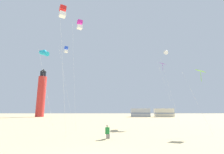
{
  "coord_description": "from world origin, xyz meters",
  "views": [
    {
      "loc": [
        1.2,
        -6.67,
        2.38
      ],
      "look_at": [
        1.18,
        13.13,
        6.43
      ],
      "focal_mm": 25.7,
      "sensor_mm": 36.0,
      "label": 1
    }
  ],
  "objects": [
    {
      "name": "kite_box_blue",
      "position": [
        -7.6,
        22.3,
        13.64
      ],
      "size": [
        2.84,
        2.51,
        14.26
      ],
      "color": "silver",
      "rests_on": "ground"
    },
    {
      "name": "kite_tube_cyan",
      "position": [
        -9.42,
        17.08,
        11.1
      ],
      "size": [
        3.3,
        3.24,
        11.8
      ],
      "color": "silver",
      "rests_on": "ground"
    },
    {
      "name": "kite_diamond_lime",
      "position": [
        10.92,
        10.51,
        6.36
      ],
      "size": [
        2.41,
        2.41,
        6.8
      ],
      "color": "silver",
      "rests_on": "ground"
    },
    {
      "name": "kite_tube_white",
      "position": [
        11.05,
        21.18,
        12.68
      ],
      "size": [
        2.59,
        2.95,
        13.39
      ],
      "color": "silver",
      "rests_on": "ground"
    },
    {
      "name": "kite_flyer_standing",
      "position": [
        0.83,
        7.33,
        0.61
      ],
      "size": [
        0.37,
        0.53,
        1.16
      ],
      "rotation": [
        0.0,
        0.0,
        3.02
      ],
      "color": "#238438",
      "rests_on": "ground"
    },
    {
      "name": "rv_van_cream",
      "position": [
        18.92,
        49.22,
        1.39
      ],
      "size": [
        6.48,
        2.45,
        2.8
      ],
      "rotation": [
        0.0,
        0.0,
        0.02
      ],
      "color": "beige",
      "rests_on": "ground"
    },
    {
      "name": "lighthouse_distant",
      "position": [
        -23.59,
        49.53,
        7.84
      ],
      "size": [
        2.8,
        2.8,
        16.8
      ],
      "color": "red",
      "rests_on": "ground"
    },
    {
      "name": "rv_van_silver",
      "position": [
        10.98,
        49.72,
        1.39
      ],
      "size": [
        6.51,
        2.55,
        2.8
      ],
      "rotation": [
        0.0,
        0.0,
        -0.03
      ],
      "color": "#B7BABF",
      "rests_on": "ground"
    },
    {
      "name": "kite_box_magenta",
      "position": [
        -3.03,
        12.51,
        13.28
      ],
      "size": [
        1.31,
        1.31,
        13.89
      ],
      "color": "silver",
      "rests_on": "ground"
    },
    {
      "name": "kite_diamond_violet",
      "position": [
        9.49,
        18.53,
        9.38
      ],
      "size": [
        2.7,
        2.02,
        10.01
      ],
      "color": "silver",
      "rests_on": "ground"
    },
    {
      "name": "kite_box_scarlet",
      "position": [
        -3.88,
        8.1,
        12.24
      ],
      "size": [
        1.46,
        1.46,
        12.85
      ],
      "color": "silver",
      "rests_on": "ground"
    }
  ]
}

